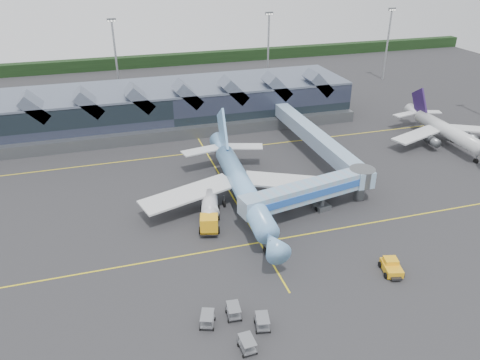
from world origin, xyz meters
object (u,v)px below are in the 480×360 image
object	(u,v)px
main_airliner	(241,184)
pushback_tug	(391,267)
regional_jet	(445,130)
jet_bridge	(318,189)
fuel_truck	(210,210)

from	to	relation	value
main_airliner	pushback_tug	distance (m)	28.16
regional_jet	jet_bridge	bearing A→B (deg)	-152.41
main_airliner	pushback_tug	bearing A→B (deg)	-56.33
regional_jet	jet_bridge	distance (m)	44.60
regional_jet	fuel_truck	xyz separation A→B (m)	(-58.24, -17.00, -1.16)
main_airliner	fuel_truck	world-z (taller)	main_airliner
regional_jet	pushback_tug	world-z (taller)	regional_jet
pushback_tug	fuel_truck	bearing A→B (deg)	149.44
regional_jet	fuel_truck	distance (m)	60.68
regional_jet	pushback_tug	distance (m)	52.83
regional_jet	fuel_truck	world-z (taller)	regional_jet
fuel_truck	pushback_tug	size ratio (longest dim) A/B	2.47
main_airliner	regional_jet	bearing A→B (deg)	17.19
fuel_truck	pushback_tug	distance (m)	29.00
regional_jet	main_airliner	bearing A→B (deg)	-163.79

